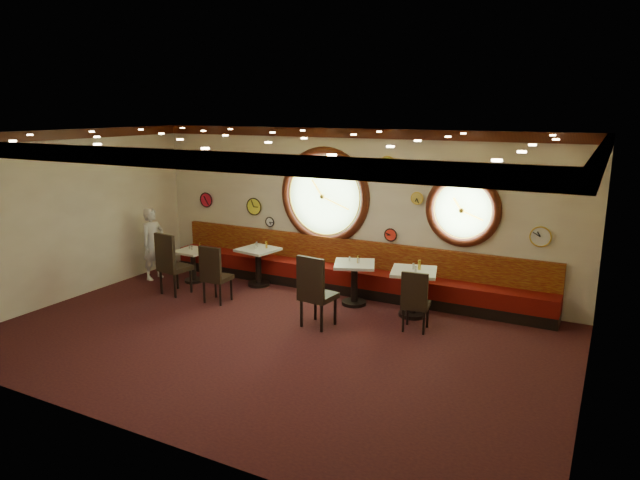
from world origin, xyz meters
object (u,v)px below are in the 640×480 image
at_px(table_c, 354,278).
at_px(condiment_b_salt, 257,244).
at_px(condiment_c_salt, 349,259).
at_px(table_d, 413,287).
at_px(table_a, 193,262).
at_px(condiment_d_bottle, 419,265).
at_px(condiment_d_salt, 413,266).
at_px(condiment_a_bottle, 200,246).
at_px(condiment_a_salt, 189,247).
at_px(condiment_c_bottle, 358,259).
at_px(chair_c, 314,287).
at_px(condiment_d_pepper, 416,269).
at_px(chair_a, 170,260).
at_px(condiment_c_pepper, 359,261).
at_px(waiter, 153,244).
at_px(condiment_b_pepper, 256,246).
at_px(condiment_a_pepper, 192,248).
at_px(chair_b, 214,271).
at_px(condiment_b_bottle, 266,245).
at_px(chair_d, 415,297).
at_px(table_b, 258,262).

bearing_deg(table_c, condiment_b_salt, 173.85).
bearing_deg(condiment_c_salt, table_d, -6.66).
xyz_separation_m(table_a, condiment_d_bottle, (4.82, 0.28, 0.49)).
height_order(condiment_d_salt, condiment_a_bottle, condiment_d_salt).
distance_m(condiment_a_salt, condiment_c_bottle, 3.77).
height_order(condiment_c_salt, condiment_d_salt, condiment_d_salt).
distance_m(chair_c, condiment_d_pepper, 1.81).
xyz_separation_m(chair_a, condiment_d_salt, (4.54, 1.12, 0.19)).
height_order(condiment_c_pepper, condiment_d_pepper, condiment_d_pepper).
bearing_deg(chair_c, waiter, 175.23).
xyz_separation_m(condiment_b_salt, condiment_c_bottle, (2.38, -0.22, 0.03)).
bearing_deg(condiment_b_pepper, condiment_d_salt, -2.64).
height_order(condiment_c_bottle, waiter, waiter).
height_order(condiment_d_pepper, condiment_a_bottle, condiment_d_pepper).
bearing_deg(condiment_a_pepper, table_d, 2.42).
height_order(chair_c, condiment_d_pepper, chair_c).
height_order(chair_b, condiment_c_salt, chair_b).
height_order(condiment_d_bottle, waiter, waiter).
height_order(condiment_d_salt, condiment_d_pepper, condiment_d_salt).
bearing_deg(condiment_b_bottle, condiment_b_salt, -179.35).
relative_size(chair_a, chair_c, 1.00).
xyz_separation_m(condiment_a_salt, condiment_d_pepper, (4.92, 0.08, 0.16)).
bearing_deg(condiment_a_bottle, waiter, -162.14).
distance_m(chair_a, condiment_b_pepper, 1.72).
bearing_deg(condiment_a_bottle, chair_b, -41.47).
bearing_deg(table_a, condiment_d_bottle, 3.29).
distance_m(chair_b, condiment_c_pepper, 2.70).
distance_m(chair_d, condiment_d_salt, 0.84).
xyz_separation_m(chair_c, condiment_c_pepper, (0.18, 1.38, 0.14)).
distance_m(chair_d, condiment_c_bottle, 1.60).
xyz_separation_m(condiment_a_bottle, waiter, (-1.00, -0.32, 0.01)).
xyz_separation_m(condiment_a_pepper, condiment_b_pepper, (1.34, 0.41, 0.10)).
xyz_separation_m(condiment_d_salt, condiment_a_bottle, (-4.61, -0.12, -0.14)).
distance_m(chair_b, condiment_d_pepper, 3.71).
height_order(condiment_a_salt, condiment_c_pepper, condiment_c_pepper).
height_order(condiment_d_salt, condiment_c_pepper, condiment_d_salt).
xyz_separation_m(table_a, chair_a, (0.18, -0.87, 0.27)).
relative_size(condiment_b_pepper, condiment_d_bottle, 0.63).
xyz_separation_m(condiment_c_salt, condiment_b_bottle, (-1.95, 0.18, 0.01)).
bearing_deg(condiment_d_salt, condiment_d_pepper, -55.94).
relative_size(table_b, chair_a, 1.08).
relative_size(condiment_c_bottle, condiment_d_bottle, 0.83).
relative_size(condiment_c_salt, condiment_b_pepper, 0.81).
bearing_deg(condiment_b_salt, condiment_a_salt, -160.76).
xyz_separation_m(chair_c, condiment_b_salt, (-2.22, 1.62, 0.13)).
height_order(table_a, condiment_b_pepper, condiment_b_pepper).
height_order(chair_a, condiment_d_salt, chair_a).
distance_m(condiment_a_salt, condiment_d_bottle, 4.95).
relative_size(condiment_b_bottle, waiter, 0.09).
height_order(table_d, condiment_b_pepper, condiment_b_pepper).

